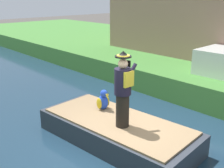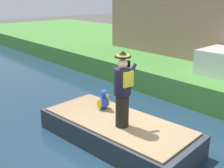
% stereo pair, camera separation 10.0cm
% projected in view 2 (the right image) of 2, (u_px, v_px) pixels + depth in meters
% --- Properties ---
extents(ground_plane, '(80.00, 80.00, 0.00)m').
position_uv_depth(ground_plane, '(131.00, 152.00, 6.96)').
color(ground_plane, '#4C4742').
extents(canal_water, '(6.50, 48.00, 0.10)m').
position_uv_depth(canal_water, '(131.00, 151.00, 6.95)').
color(canal_water, '#1E384C').
rests_on(canal_water, ground).
extents(boat, '(2.18, 4.35, 0.61)m').
position_uv_depth(boat, '(117.00, 131.00, 7.22)').
color(boat, '#333842').
rests_on(boat, canal_water).
extents(person_pirate, '(0.61, 0.42, 1.85)m').
position_uv_depth(person_pirate, '(123.00, 90.00, 6.50)').
color(person_pirate, black).
rests_on(person_pirate, boat).
extents(parrot_plush, '(0.36, 0.34, 0.57)m').
position_uv_depth(parrot_plush, '(103.00, 101.00, 7.72)').
color(parrot_plush, blue).
rests_on(parrot_plush, boat).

